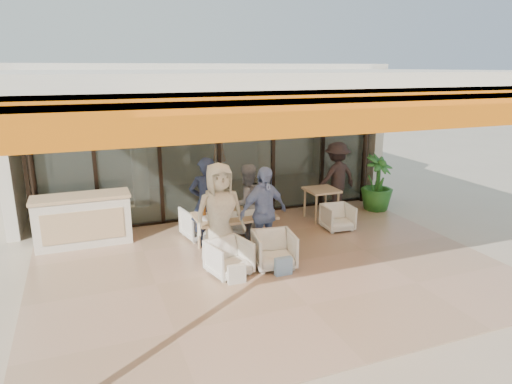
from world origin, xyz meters
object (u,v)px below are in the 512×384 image
diner_navy (206,203)px  side_table (321,193)px  standing_woman (336,177)px  potted_palm (377,183)px  chair_near_right (274,248)px  chair_far_right (239,217)px  diner_periwinkle (264,213)px  diner_cream (220,214)px  side_chair (338,216)px  host_counter (83,220)px  diner_grey (247,203)px  chair_near_left (229,256)px  dining_table (234,217)px  chair_far_left (201,221)px

diner_navy → side_table: diner_navy is taller
standing_woman → potted_palm: bearing=151.8°
diner_navy → chair_near_right: bearing=125.2°
chair_far_right → diner_periwinkle: 1.49m
diner_cream → side_chair: (2.90, 0.76, -0.62)m
host_counter → diner_periwinkle: bearing=-30.3°
diner_navy → potted_palm: bearing=-166.4°
diner_cream → diner_periwinkle: diner_cream is taller
diner_grey → potted_palm: 3.77m
chair_near_left → diner_grey: diner_grey is taller
diner_cream → side_chair: bearing=12.6°
diner_grey → dining_table: bearing=37.2°
dining_table → chair_far_right: dining_table is taller
chair_far_left → diner_grey: size_ratio=0.45×
chair_near_left → host_counter: bearing=120.6°
chair_far_right → diner_navy: size_ratio=0.39×
chair_near_left → diner_navy: bearing=76.2°
side_table → standing_woman: size_ratio=0.43×
chair_far_right → diner_navy: (-0.84, -0.50, 0.55)m
chair_near_right → standing_woman: size_ratio=0.42×
diner_grey → diner_periwinkle: 0.90m
chair_near_left → diner_periwinkle: 1.11m
chair_near_left → diner_periwinkle: size_ratio=0.39×
diner_grey → diner_cream: bearing=38.2°
host_counter → chair_near_right: size_ratio=2.59×
chair_far_left → side_chair: size_ratio=1.16×
diner_navy → diner_cream: diner_cream is taller
side_chair → chair_near_left: bearing=-152.8°
chair_far_left → diner_cream: bearing=80.0°
dining_table → chair_far_right: bearing=65.6°
chair_near_left → side_table: bearing=20.9°
host_counter → diner_grey: size_ratio=1.16×
host_counter → diner_cream: 2.95m
dining_table → host_counter: bearing=153.1°
host_counter → chair_near_right: bearing=-36.7°
chair_near_left → potted_palm: size_ratio=0.49×
chair_far_left → diner_cream: 1.51m
chair_near_left → side_chair: chair_near_left is taller
diner_periwinkle → chair_far_left: bearing=106.6°
host_counter → chair_far_left: host_counter is taller
diner_periwinkle → side_table: diner_periwinkle is taller
chair_far_left → diner_grey: (0.84, -0.50, 0.44)m
chair_near_left → diner_navy: diner_navy is taller
chair_near_right → diner_navy: diner_navy is taller
host_counter → chair_near_left: host_counter is taller
host_counter → chair_far_left: size_ratio=2.55×
chair_near_left → potted_palm: bearing=11.5°
chair_far_left → diner_cream: (0.00, -1.40, 0.57)m
host_counter → diner_navy: 2.49m
chair_near_right → potted_palm: 4.29m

